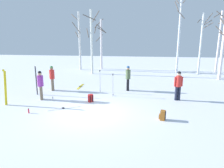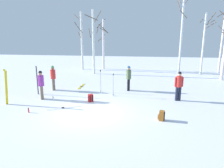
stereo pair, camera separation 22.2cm
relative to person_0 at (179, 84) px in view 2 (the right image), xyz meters
name	(u,v)px [view 2 (the right image)]	position (x,y,z in m)	size (l,w,h in m)	color
ground_plane	(90,113)	(-4.55, -2.71, -0.98)	(60.00, 60.00, 0.00)	white
person_0	(179,84)	(0.00, 0.00, 0.00)	(0.50, 0.34, 1.72)	#1E2338
person_1	(129,77)	(-3.03, 1.79, 0.00)	(0.34, 0.52, 1.72)	black
person_2	(41,83)	(-7.96, -1.03, 0.00)	(0.34, 0.48, 1.72)	#72604C
person_3	(53,76)	(-8.19, 1.05, 0.00)	(0.34, 0.51, 1.72)	#72604C
ski_pair_planted_0	(6,87)	(-9.37, -2.18, -0.01)	(0.13, 0.24, 1.96)	yellow
ski_pair_planted_1	(37,80)	(-8.74, -0.09, -0.06)	(0.13, 0.09, 1.84)	black
ski_pair_lying_0	(81,86)	(-6.62, 2.37, -0.97)	(0.24, 1.70, 0.05)	yellow
ski_pair_lying_1	(64,108)	(-6.06, -2.33, -0.97)	(1.56, 1.02, 0.05)	white
ski_poles_0	(113,84)	(-3.87, 0.32, -0.22)	(0.07, 0.21, 1.42)	#B2B2BC
ski_poles_1	(101,80)	(-4.85, 1.09, -0.18)	(0.07, 0.21, 1.50)	#B2B2BC
backpack_0	(91,98)	(-4.97, -1.05, -0.77)	(0.34, 0.34, 0.44)	red
backpack_1	(162,116)	(-1.16, -3.11, -0.77)	(0.32, 0.30, 0.44)	#99591E
water_bottle_0	(29,110)	(-7.52, -3.19, -0.87)	(0.06, 0.06, 0.24)	red
water_bottle_1	(53,99)	(-7.20, -1.16, -0.87)	(0.07, 0.07, 0.23)	silver
birch_tree_0	(82,40)	(-9.05, 10.35, 2.30)	(1.19, 0.96, 6.34)	silver
birch_tree_1	(93,41)	(-7.04, 7.85, 2.26)	(1.47, 1.50, 6.20)	white
birch_tree_2	(103,43)	(-6.75, 11.12, 2.02)	(1.48, 1.51, 5.72)	silver
birch_tree_3	(182,33)	(1.59, 10.06, 3.08)	(1.38, 1.36, 7.72)	silver
birch_tree_4	(204,42)	(3.65, 9.44, 2.15)	(1.43, 1.24, 5.89)	silver
birch_tree_6	(222,40)	(5.72, 10.69, 2.32)	(1.45, 1.49, 6.21)	silver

